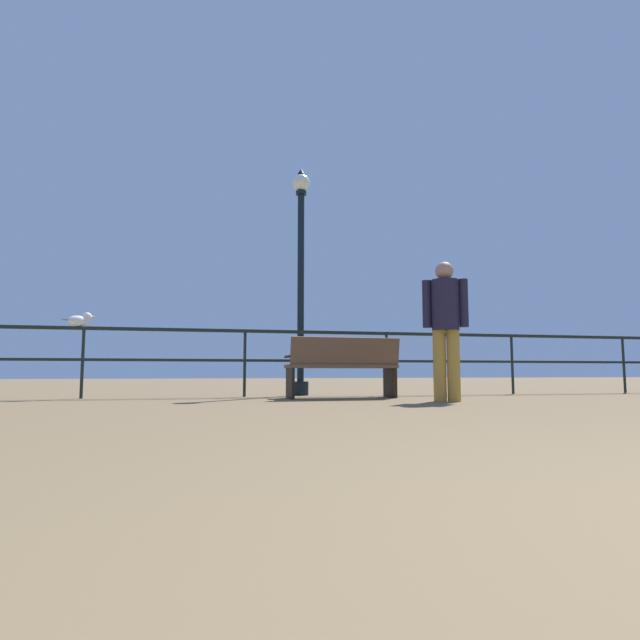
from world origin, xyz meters
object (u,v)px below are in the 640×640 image
bench_near_left (343,364)px  person_by_bench (446,321)px  lamppost_center (301,268)px  seagull_on_rail (80,320)px

bench_near_left → person_by_bench: 1.61m
lamppost_center → seagull_on_rail: bearing=-175.3°
lamppost_center → person_by_bench: lamppost_center is taller
bench_near_left → lamppost_center: size_ratio=0.42×
person_by_bench → seagull_on_rail: (-4.74, 1.85, 0.08)m
seagull_on_rail → person_by_bench: bearing=-21.3°
person_by_bench → seagull_on_rail: size_ratio=4.28×
bench_near_left → lamppost_center: lamppost_center is taller
lamppost_center → seagull_on_rail: 3.41m
person_by_bench → seagull_on_rail: person_by_bench is taller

